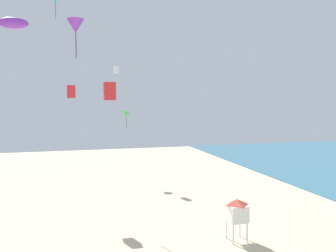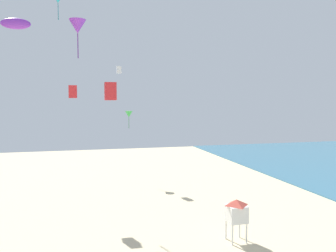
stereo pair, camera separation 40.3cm
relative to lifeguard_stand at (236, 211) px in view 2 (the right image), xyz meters
name	(u,v)px [view 2 (the right image)]	position (x,y,z in m)	size (l,w,h in m)	color
lifeguard_stand	(236,211)	(0.00, 0.00, 0.00)	(1.10, 1.10, 2.55)	white
kite_red_box	(73,92)	(-9.51, 10.37, 7.36)	(0.65, 0.65, 1.02)	red
kite_purple_parafoil	(16,24)	(-13.81, 11.31, 12.74)	(2.28, 0.63, 0.89)	purple
kite_purple_delta	(78,27)	(-9.06, 12.43, 13.01)	(1.45, 1.45, 3.29)	purple
kite_white_box	(119,70)	(-4.60, 20.99, 10.23)	(0.50, 0.50, 0.79)	white
kite_red_box_2	(110,91)	(-6.80, 6.75, 7.30)	(0.82, 0.82, 1.29)	red
kite_green_delta	(129,114)	(-3.84, 18.62, 5.22)	(0.84, 0.84, 1.90)	green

